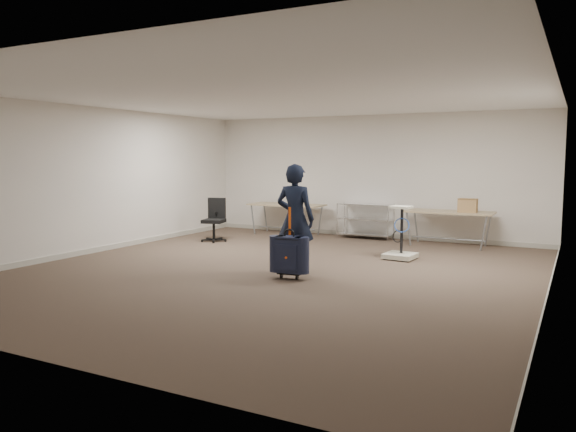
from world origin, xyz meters
The scene contains 10 objects.
ground centered at (0.00, 0.00, 0.00)m, with size 9.00×9.00×0.00m, color #433128.
room_shell centered at (0.00, 1.38, 0.05)m, with size 8.00×9.00×9.00m.
folding_table_left centered at (-1.90, 3.95, 0.68)m, with size 1.80×0.75×0.73m.
folding_table_right centered at (1.90, 3.95, 0.68)m, with size 1.80×0.75×0.73m.
wire_shelf centered at (0.00, 4.20, 0.44)m, with size 1.22×0.47×0.80m.
person centered at (0.31, 0.05, 0.87)m, with size 0.63×0.42×1.74m, color black.
suitcase centered at (0.45, -0.41, 0.37)m, with size 0.43×0.28×1.10m.
office_chair centered at (-2.81, 2.27, 0.29)m, with size 0.57×0.57×0.94m.
equipment_cart centered at (1.46, 2.01, 0.25)m, with size 0.57×0.57×0.97m.
cardboard_box centered at (2.29, 3.90, 0.87)m, with size 0.37×0.27×0.27m, color #9E6749.
Camera 1 is at (4.31, -7.83, 1.84)m, focal length 35.00 mm.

